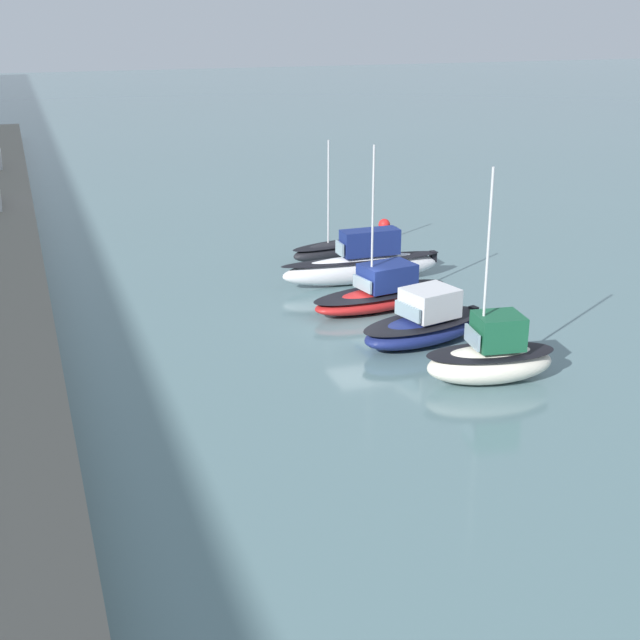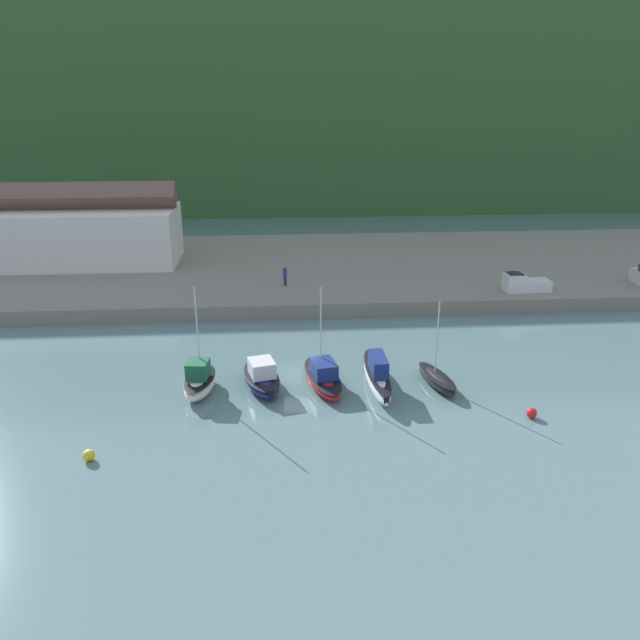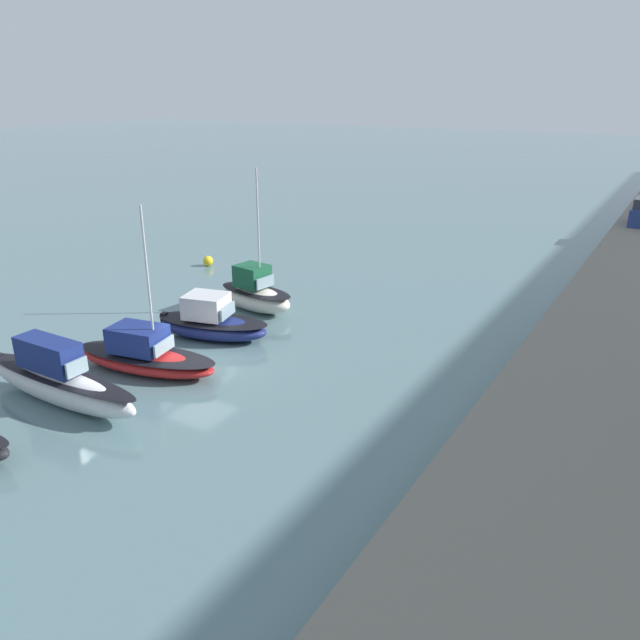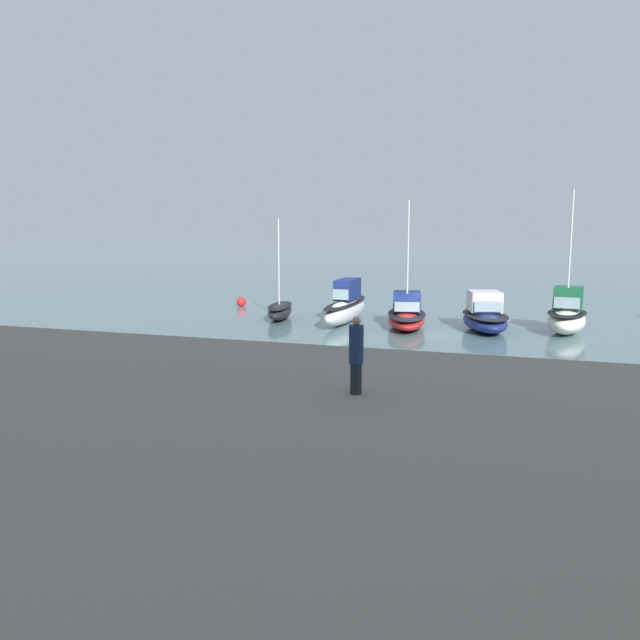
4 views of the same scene
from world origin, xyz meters
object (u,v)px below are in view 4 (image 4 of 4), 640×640
(mooring_buoy_0, at_px, (241,302))
(moored_boat_1, at_px, (485,317))
(moored_boat_3, at_px, (346,307))
(moored_boat_4, at_px, (280,310))
(person_on_quay, at_px, (356,354))
(moored_boat_2, at_px, (407,315))
(moored_boat_0, at_px, (567,316))

(mooring_buoy_0, bearing_deg, moored_boat_1, 162.17)
(moored_boat_3, distance_m, moored_boat_4, 4.56)
(moored_boat_3, height_order, moored_boat_4, moored_boat_4)
(person_on_quay, bearing_deg, moored_boat_3, -73.61)
(moored_boat_1, bearing_deg, person_on_quay, 69.69)
(moored_boat_2, bearing_deg, moored_boat_1, 169.40)
(moored_boat_3, bearing_deg, moored_boat_1, 175.14)
(moored_boat_0, bearing_deg, moored_boat_1, 14.42)
(moored_boat_1, height_order, person_on_quay, person_on_quay)
(moored_boat_0, relative_size, person_on_quay, 3.76)
(moored_boat_1, xyz_separation_m, person_on_quay, (2.20, 21.06, 1.72))
(moored_boat_4, bearing_deg, moored_boat_0, 165.78)
(moored_boat_0, distance_m, moored_boat_4, 17.62)
(moored_boat_0, distance_m, person_on_quay, 22.70)
(moored_boat_0, relative_size, mooring_buoy_0, 11.08)
(moored_boat_2, distance_m, moored_boat_4, 8.57)
(moored_boat_0, bearing_deg, mooring_buoy_0, -5.96)
(moored_boat_1, bearing_deg, moored_boat_4, -17.50)
(moored_boat_2, xyz_separation_m, mooring_buoy_0, (13.79, -5.92, -0.38))
(moored_boat_1, bearing_deg, moored_boat_0, 172.89)
(moored_boat_3, bearing_deg, moored_boat_4, -1.49)
(mooring_buoy_0, bearing_deg, person_on_quay, 120.95)
(moored_boat_0, height_order, moored_boat_4, moored_boat_0)
(moored_boat_1, height_order, moored_boat_3, moored_boat_3)
(moored_boat_0, bearing_deg, moored_boat_2, 10.84)
(moored_boat_0, xyz_separation_m, moored_boat_3, (13.08, -0.07, 0.02))
(moored_boat_4, bearing_deg, mooring_buoy_0, -58.40)
(moored_boat_0, distance_m, moored_boat_3, 13.08)
(moored_boat_0, xyz_separation_m, moored_boat_1, (4.50, 0.57, -0.16))
(moored_boat_3, relative_size, moored_boat_4, 1.30)
(moored_boat_0, height_order, moored_boat_1, moored_boat_0)
(moored_boat_3, height_order, mooring_buoy_0, moored_boat_3)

